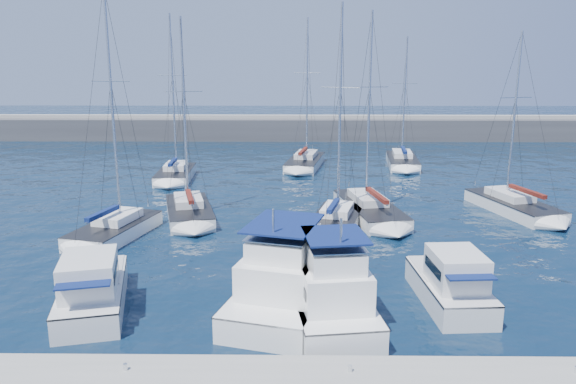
{
  "coord_description": "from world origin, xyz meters",
  "views": [
    {
      "loc": [
        -1.99,
        -28.89,
        11.43
      ],
      "look_at": [
        -2.41,
        6.32,
        3.0
      ],
      "focal_mm": 35.0,
      "sensor_mm": 36.0,
      "label": 1
    }
  ],
  "objects_px": {
    "motor_yacht_stbd_outer": "(451,286)",
    "sailboat_mid_e": "(513,205)",
    "motor_yacht_port_inner": "(289,281)",
    "sailboat_mid_b": "(189,211)",
    "motor_yacht_stbd_inner": "(330,297)",
    "sailboat_back_a": "(176,174)",
    "motor_yacht_port_outer": "(92,291)",
    "sailboat_back_b": "(305,162)",
    "sailboat_back_c": "(402,161)",
    "sailboat_mid_d": "(369,209)",
    "sailboat_mid_c": "(336,221)",
    "sailboat_mid_a": "(115,229)"
  },
  "relations": [
    {
      "from": "motor_yacht_port_inner",
      "to": "sailboat_mid_d",
      "type": "xyz_separation_m",
      "value": [
        5.79,
        15.32,
        -0.62
      ]
    },
    {
      "from": "sailboat_back_b",
      "to": "motor_yacht_stbd_outer",
      "type": "bearing_deg",
      "value": -69.66
    },
    {
      "from": "sailboat_back_a",
      "to": "sailboat_back_b",
      "type": "relative_size",
      "value": 1.0
    },
    {
      "from": "motor_yacht_stbd_inner",
      "to": "sailboat_back_a",
      "type": "distance_m",
      "value": 32.59
    },
    {
      "from": "sailboat_mid_b",
      "to": "sailboat_mid_e",
      "type": "relative_size",
      "value": 1.07
    },
    {
      "from": "sailboat_mid_d",
      "to": "sailboat_back_c",
      "type": "xyz_separation_m",
      "value": [
        6.16,
        20.03,
        -0.0
      ]
    },
    {
      "from": "sailboat_back_a",
      "to": "sailboat_back_c",
      "type": "xyz_separation_m",
      "value": [
        23.21,
        7.41,
        -0.03
      ]
    },
    {
      "from": "motor_yacht_port_outer",
      "to": "sailboat_back_a",
      "type": "height_order",
      "value": "sailboat_back_a"
    },
    {
      "from": "sailboat_mid_b",
      "to": "sailboat_mid_a",
      "type": "bearing_deg",
      "value": -146.23
    },
    {
      "from": "sailboat_mid_b",
      "to": "sailboat_back_a",
      "type": "distance_m",
      "value": 13.96
    },
    {
      "from": "sailboat_mid_b",
      "to": "sailboat_back_c",
      "type": "distance_m",
      "value": 28.5
    },
    {
      "from": "motor_yacht_port_inner",
      "to": "sailboat_mid_a",
      "type": "height_order",
      "value": "sailboat_mid_a"
    },
    {
      "from": "sailboat_mid_b",
      "to": "sailboat_back_b",
      "type": "relative_size",
      "value": 0.92
    },
    {
      "from": "sailboat_mid_b",
      "to": "sailboat_mid_c",
      "type": "relative_size",
      "value": 0.96
    },
    {
      "from": "motor_yacht_stbd_outer",
      "to": "sailboat_back_c",
      "type": "distance_m",
      "value": 35.72
    },
    {
      "from": "motor_yacht_stbd_inner",
      "to": "sailboat_mid_a",
      "type": "relative_size",
      "value": 0.5
    },
    {
      "from": "sailboat_back_a",
      "to": "sailboat_back_b",
      "type": "height_order",
      "value": "sailboat_back_b"
    },
    {
      "from": "motor_yacht_stbd_inner",
      "to": "motor_yacht_stbd_outer",
      "type": "height_order",
      "value": "motor_yacht_stbd_inner"
    },
    {
      "from": "motor_yacht_port_inner",
      "to": "motor_yacht_stbd_outer",
      "type": "distance_m",
      "value": 7.65
    },
    {
      "from": "motor_yacht_port_outer",
      "to": "motor_yacht_port_inner",
      "type": "bearing_deg",
      "value": -8.35
    },
    {
      "from": "sailboat_back_a",
      "to": "sailboat_back_c",
      "type": "distance_m",
      "value": 24.37
    },
    {
      "from": "sailboat_mid_b",
      "to": "sailboat_back_a",
      "type": "bearing_deg",
      "value": 91.21
    },
    {
      "from": "sailboat_mid_c",
      "to": "sailboat_back_a",
      "type": "xyz_separation_m",
      "value": [
        -14.33,
        15.95,
        -0.0
      ]
    },
    {
      "from": "motor_yacht_stbd_outer",
      "to": "motor_yacht_port_inner",
      "type": "bearing_deg",
      "value": 175.54
    },
    {
      "from": "motor_yacht_port_inner",
      "to": "sailboat_back_b",
      "type": "relative_size",
      "value": 0.7
    },
    {
      "from": "sailboat_mid_c",
      "to": "sailboat_back_b",
      "type": "height_order",
      "value": "sailboat_back_b"
    },
    {
      "from": "sailboat_mid_b",
      "to": "sailboat_back_a",
      "type": "xyz_separation_m",
      "value": [
        -3.78,
        13.44,
        0.02
      ]
    },
    {
      "from": "motor_yacht_stbd_outer",
      "to": "sailboat_back_b",
      "type": "relative_size",
      "value": 0.41
    },
    {
      "from": "motor_yacht_stbd_inner",
      "to": "sailboat_mid_b",
      "type": "height_order",
      "value": "sailboat_mid_b"
    },
    {
      "from": "motor_yacht_stbd_outer",
      "to": "sailboat_mid_b",
      "type": "bearing_deg",
      "value": 132.29
    },
    {
      "from": "sailboat_mid_e",
      "to": "sailboat_back_a",
      "type": "height_order",
      "value": "sailboat_back_a"
    },
    {
      "from": "motor_yacht_stbd_inner",
      "to": "sailboat_mid_d",
      "type": "bearing_deg",
      "value": 69.18
    },
    {
      "from": "sailboat_mid_e",
      "to": "sailboat_back_c",
      "type": "height_order",
      "value": "sailboat_back_c"
    },
    {
      "from": "sailboat_mid_d",
      "to": "sailboat_back_c",
      "type": "height_order",
      "value": "sailboat_mid_d"
    },
    {
      "from": "motor_yacht_port_inner",
      "to": "sailboat_mid_b",
      "type": "relative_size",
      "value": 0.76
    },
    {
      "from": "sailboat_mid_b",
      "to": "sailboat_mid_d",
      "type": "xyz_separation_m",
      "value": [
        13.27,
        0.81,
        -0.01
      ]
    },
    {
      "from": "motor_yacht_port_outer",
      "to": "sailboat_back_c",
      "type": "xyz_separation_m",
      "value": [
        21.09,
        36.23,
        -0.43
      ]
    },
    {
      "from": "motor_yacht_port_outer",
      "to": "sailboat_mid_a",
      "type": "bearing_deg",
      "value": 88.46
    },
    {
      "from": "motor_yacht_stbd_outer",
      "to": "sailboat_mid_e",
      "type": "bearing_deg",
      "value": 57.28
    },
    {
      "from": "motor_yacht_stbd_outer",
      "to": "sailboat_mid_b",
      "type": "height_order",
      "value": "sailboat_mid_b"
    },
    {
      "from": "sailboat_mid_b",
      "to": "sailboat_back_a",
      "type": "relative_size",
      "value": 0.92
    },
    {
      "from": "motor_yacht_stbd_inner",
      "to": "sailboat_back_a",
      "type": "bearing_deg",
      "value": 105.83
    },
    {
      "from": "sailboat_back_a",
      "to": "sailboat_back_b",
      "type": "distance_m",
      "value": 14.29
    },
    {
      "from": "motor_yacht_port_outer",
      "to": "sailboat_mid_c",
      "type": "xyz_separation_m",
      "value": [
        12.21,
        12.87,
        -0.4
      ]
    },
    {
      "from": "motor_yacht_stbd_inner",
      "to": "sailboat_mid_e",
      "type": "height_order",
      "value": "sailboat_mid_e"
    },
    {
      "from": "motor_yacht_stbd_outer",
      "to": "sailboat_mid_c",
      "type": "bearing_deg",
      "value": 107.01
    },
    {
      "from": "sailboat_mid_c",
      "to": "sailboat_back_a",
      "type": "bearing_deg",
      "value": 145.76
    },
    {
      "from": "motor_yacht_port_outer",
      "to": "sailboat_back_b",
      "type": "bearing_deg",
      "value": 59.68
    },
    {
      "from": "sailboat_mid_a",
      "to": "sailboat_mid_c",
      "type": "xyz_separation_m",
      "value": [
        14.58,
        1.99,
        -0.01
      ]
    },
    {
      "from": "motor_yacht_port_inner",
      "to": "sailboat_mid_b",
      "type": "bearing_deg",
      "value": 132.82
    }
  ]
}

